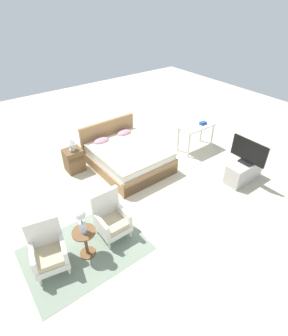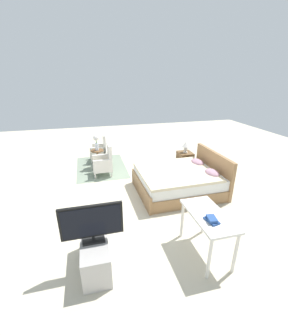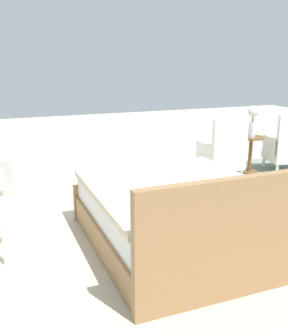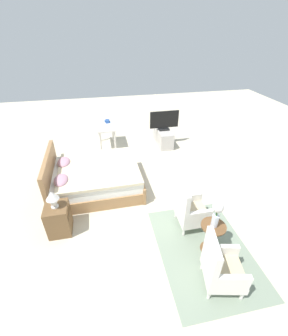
% 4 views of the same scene
% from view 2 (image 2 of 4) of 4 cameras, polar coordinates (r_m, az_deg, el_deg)
% --- Properties ---
extents(ground_plane, '(16.00, 16.00, 0.00)m').
position_cam_2_polar(ground_plane, '(5.67, -1.60, -6.15)').
color(ground_plane, beige).
extents(floor_rug, '(2.10, 1.50, 0.01)m').
position_cam_2_polar(floor_rug, '(7.28, -10.78, 0.25)').
color(floor_rug, gray).
rests_on(floor_rug, ground_plane).
extents(bed, '(1.68, 2.01, 0.96)m').
position_cam_2_polar(bed, '(5.65, 9.10, -3.17)').
color(bed, '#997047').
rests_on(bed, ground_plane).
extents(armchair_by_window_left, '(0.64, 0.64, 0.92)m').
position_cam_2_polar(armchair_by_window_left, '(7.70, -10.90, 4.51)').
color(armchair_by_window_left, white).
rests_on(armchair_by_window_left, floor_rug).
extents(armchair_by_window_right, '(0.54, 0.54, 0.92)m').
position_cam_2_polar(armchair_by_window_right, '(6.59, -10.09, 1.42)').
color(armchair_by_window_right, white).
rests_on(armchair_by_window_right, floor_rug).
extents(side_table, '(0.40, 0.40, 0.57)m').
position_cam_2_polar(side_table, '(7.15, -11.69, 2.82)').
color(side_table, brown).
rests_on(side_table, ground_plane).
extents(flower_vase, '(0.17, 0.17, 0.48)m').
position_cam_2_polar(flower_vase, '(7.00, -12.02, 6.72)').
color(flower_vase, silver).
rests_on(flower_vase, side_table).
extents(nightstand, '(0.44, 0.41, 0.59)m').
position_cam_2_polar(nightstand, '(6.89, 10.27, 1.59)').
color(nightstand, brown).
rests_on(nightstand, ground_plane).
extents(table_lamp, '(0.22, 0.22, 0.33)m').
position_cam_2_polar(table_lamp, '(6.72, 10.58, 5.66)').
color(table_lamp, silver).
rests_on(table_lamp, nightstand).
extents(tv_stand, '(0.96, 0.40, 0.49)m').
position_cam_2_polar(tv_stand, '(3.69, -12.31, -20.37)').
color(tv_stand, '#B7B2AD').
rests_on(tv_stand, ground_plane).
extents(tv_flatscreen, '(0.20, 0.88, 0.59)m').
position_cam_2_polar(tv_flatscreen, '(3.34, -13.11, -13.39)').
color(tv_flatscreen, black).
rests_on(tv_flatscreen, tv_stand).
extents(vanity_desk, '(1.04, 0.52, 0.75)m').
position_cam_2_polar(vanity_desk, '(3.73, 15.96, -12.63)').
color(vanity_desk, silver).
rests_on(vanity_desk, ground_plane).
extents(book_stack, '(0.25, 0.17, 0.07)m').
position_cam_2_polar(book_stack, '(3.50, 16.83, -12.43)').
color(book_stack, '#284C8E').
rests_on(book_stack, vanity_desk).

